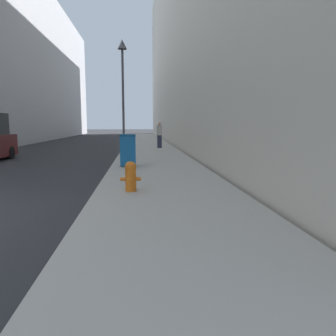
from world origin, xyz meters
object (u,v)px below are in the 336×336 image
at_px(fire_hydrant, 131,176).
at_px(trash_bin, 128,150).
at_px(pedestrian_on_sidewalk, 159,135).
at_px(lamppost, 123,74).

height_order(fire_hydrant, trash_bin, trash_bin).
bearing_deg(pedestrian_on_sidewalk, trash_bin, -100.81).
relative_size(fire_hydrant, trash_bin, 0.59).
distance_m(trash_bin, lamppost, 6.07).
height_order(trash_bin, pedestrian_on_sidewalk, pedestrian_on_sidewalk).
height_order(lamppost, pedestrian_on_sidewalk, lamppost).
bearing_deg(pedestrian_on_sidewalk, fire_hydrant, -96.34).
distance_m(lamppost, pedestrian_on_sidewalk, 6.13).
bearing_deg(trash_bin, fire_hydrant, -87.38).
bearing_deg(lamppost, trash_bin, -85.60).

